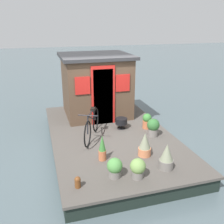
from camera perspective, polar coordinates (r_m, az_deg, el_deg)
name	(u,v)px	position (r m, az deg, el deg)	size (l,w,h in m)	color
ground_plane	(110,145)	(7.55, -0.43, -7.31)	(60.00, 60.00, 0.00)	#4C5B60
houseboat_deck	(110,139)	(7.46, -0.44, -5.97)	(5.58, 3.29, 0.39)	#4C4742
houseboat_cabin	(96,85)	(8.60, -3.56, 6.01)	(2.07, 2.24, 2.01)	#4C3828
bicycle	(92,125)	(6.95, -4.46, -2.89)	(1.55, 0.78, 0.82)	black
potted_plant_sage	(153,127)	(7.17, 9.09, -3.28)	(0.34, 0.34, 0.51)	slate
potted_plant_basil	(115,167)	(5.34, 0.60, -12.16)	(0.32, 0.32, 0.42)	slate
potted_plant_rosemary	(147,121)	(7.68, 7.73, -1.95)	(0.26, 0.26, 0.46)	#B2603D
potted_plant_fern	(145,145)	(6.14, 7.26, -7.24)	(0.30, 0.30, 0.57)	#C6754C
potted_plant_ivy	(138,168)	(5.34, 5.72, -12.20)	(0.32, 0.32, 0.43)	slate
potted_plant_mint	(166,157)	(5.70, 11.95, -9.75)	(0.32, 0.32, 0.58)	slate
potted_plant_thyme	(102,148)	(5.91, -2.16, -8.04)	(0.18, 0.18, 0.61)	#B2603D
charcoal_grill	(121,122)	(7.60, 2.08, -2.12)	(0.35, 0.35, 0.32)	black
mooring_bollard	(78,182)	(5.14, -7.61, -15.04)	(0.12, 0.12, 0.23)	brown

